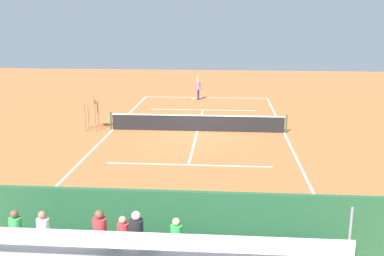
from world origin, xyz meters
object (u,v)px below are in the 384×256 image
(equipment_bag, at_px, (209,243))
(tennis_player, at_px, (198,87))
(courtside_bench, at_px, (263,231))
(tennis_ball_near, at_px, (202,104))
(tennis_net, at_px, (197,123))
(tennis_racket, at_px, (193,99))
(bleacher_stand, at_px, (150,253))
(umpire_chair, at_px, (91,108))

(equipment_bag, height_order, tennis_player, tennis_player)
(courtside_bench, distance_m, tennis_ball_near, 21.38)
(tennis_net, bearing_deg, tennis_player, -86.67)
(tennis_player, bearing_deg, tennis_racket, -34.30)
(bleacher_stand, xyz_separation_m, courtside_bench, (-2.89, -2.08, -0.37))
(umpire_chair, relative_size, tennis_racket, 3.76)
(bleacher_stand, distance_m, equipment_bag, 2.50)
(tennis_net, height_order, tennis_racket, tennis_net)
(courtside_bench, xyz_separation_m, tennis_ball_near, (2.91, -21.18, -0.53))
(bleacher_stand, height_order, umpire_chair, bleacher_stand)
(courtside_bench, bearing_deg, tennis_net, -78.30)
(umpire_chair, distance_m, tennis_ball_near, 10.21)
(tennis_ball_near, bearing_deg, tennis_racket, -69.99)
(tennis_net, xyz_separation_m, tennis_racket, (1.03, -10.31, -0.49))
(tennis_net, height_order, bleacher_stand, bleacher_stand)
(equipment_bag, distance_m, tennis_player, 23.48)
(tennis_player, bearing_deg, tennis_ball_near, 101.45)
(bleacher_stand, relative_size, equipment_bag, 10.07)
(umpire_chair, distance_m, tennis_racket, 11.80)
(bleacher_stand, bearing_deg, tennis_net, -90.51)
(equipment_bag, bearing_deg, courtside_bench, -175.21)
(umpire_chair, xyz_separation_m, equipment_bag, (-7.42, 13.18, -1.13))
(bleacher_stand, bearing_deg, tennis_ball_near, -89.95)
(umpire_chair, distance_m, tennis_player, 11.66)
(tennis_net, distance_m, tennis_ball_near, 7.92)
(tennis_net, height_order, tennis_player, tennis_player)
(equipment_bag, height_order, tennis_racket, equipment_bag)
(tennis_net, xyz_separation_m, equipment_bag, (-1.22, 13.40, -0.32))
(umpire_chair, xyz_separation_m, tennis_player, (-5.62, -10.22, -0.30))
(tennis_player, height_order, tennis_ball_near, tennis_player)
(bleacher_stand, distance_m, umpire_chair, 16.31)
(tennis_player, bearing_deg, equipment_bag, 94.40)
(equipment_bag, bearing_deg, tennis_racket, -84.58)
(bleacher_stand, distance_m, courtside_bench, 3.58)
(tennis_player, height_order, tennis_racket, tennis_player)
(umpire_chair, bearing_deg, equipment_bag, 119.36)
(bleacher_stand, relative_size, tennis_player, 4.70)
(equipment_bag, relative_size, tennis_player, 0.47)
(umpire_chair, relative_size, courtside_bench, 1.19)
(courtside_bench, xyz_separation_m, equipment_bag, (1.53, 0.13, -0.38))
(tennis_player, xyz_separation_m, tennis_ball_near, (-0.42, 2.09, -0.98))
(tennis_net, relative_size, tennis_ball_near, 156.06)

